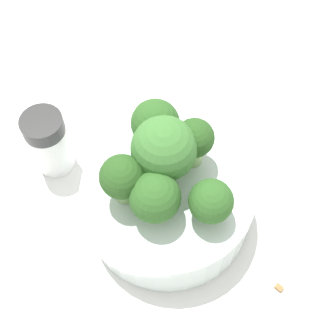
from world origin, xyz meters
TOP-DOWN VIEW (x-y plane):
  - ground_plane at (0.00, 0.00)m, footprint 3.00×3.00m
  - bowl at (0.00, 0.00)m, footprint 0.16×0.16m
  - broccoli_floret_0 at (-0.02, -0.00)m, footprint 0.06×0.06m
  - broccoli_floret_1 at (-0.00, -0.04)m, footprint 0.04×0.04m
  - broccoli_floret_2 at (-0.05, 0.00)m, footprint 0.04×0.04m
  - broccoli_floret_3 at (-0.02, 0.03)m, footprint 0.03×0.03m
  - broccoli_floret_4 at (0.02, -0.02)m, footprint 0.04×0.04m
  - broccoli_floret_5 at (0.03, 0.03)m, footprint 0.04×0.04m
  - pepper_shaker at (-0.08, -0.10)m, footprint 0.04×0.04m
  - almond_crumb_0 at (0.10, 0.08)m, footprint 0.01×0.01m

SIDE VIEW (x-z plane):
  - ground_plane at x=0.00m, z-range 0.00..0.00m
  - almond_crumb_0 at x=0.10m, z-range 0.00..0.01m
  - bowl at x=0.00m, z-range 0.00..0.05m
  - pepper_shaker at x=-0.08m, z-range 0.00..0.08m
  - broccoli_floret_5 at x=0.03m, z-range 0.06..0.10m
  - broccoli_floret_2 at x=-0.05m, z-range 0.06..0.11m
  - broccoli_floret_4 at x=0.02m, z-range 0.06..0.11m
  - broccoli_floret_1 at x=0.00m, z-range 0.06..0.11m
  - broccoli_floret_3 at x=-0.02m, z-range 0.06..0.11m
  - broccoli_floret_0 at x=-0.02m, z-range 0.06..0.13m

